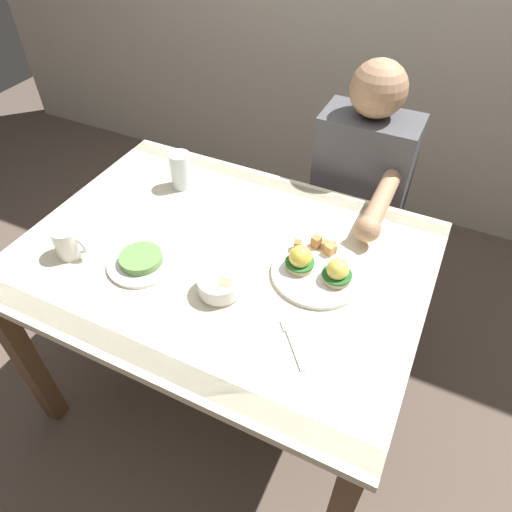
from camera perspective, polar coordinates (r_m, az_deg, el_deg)
ground_plane at (r=1.98m, az=-3.16°, el=-15.43°), size 6.00×6.00×0.00m
dining_table at (r=1.47m, az=-4.11°, el=-2.73°), size 1.20×0.90×0.74m
eggs_benedict_plate at (r=1.32m, az=7.62°, el=-1.51°), size 0.27×0.27×0.09m
fruit_bowl at (r=1.27m, az=-4.47°, el=-3.57°), size 0.12×0.12×0.06m
coffee_mug at (r=1.46m, az=-22.01°, el=1.70°), size 0.11×0.08×0.09m
fork at (r=1.18m, az=4.43°, el=-10.34°), size 0.11×0.13×0.00m
water_glass_near at (r=1.65m, az=-9.17°, el=10.10°), size 0.07×0.07×0.13m
side_plate at (r=1.39m, az=-13.85°, el=-0.59°), size 0.20×0.20×0.04m
diner_person at (r=1.82m, az=12.44°, el=7.55°), size 0.34×0.54×1.14m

